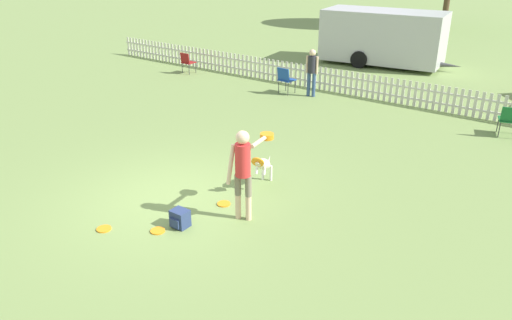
{
  "coord_description": "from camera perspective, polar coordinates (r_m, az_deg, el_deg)",
  "views": [
    {
      "loc": [
        6.54,
        -6.18,
        4.75
      ],
      "look_at": [
        1.32,
        1.04,
        0.83
      ],
      "focal_mm": 35.0,
      "sensor_mm": 36.0,
      "label": 1
    }
  ],
  "objects": [
    {
      "name": "folding_chair_green_right",
      "position": [
        19.87,
        -7.89,
        11.14
      ],
      "size": [
        0.44,
        0.46,
        0.82
      ],
      "rotation": [
        0.0,
        0.0,
        3.12
      ],
      "color": "#333338",
      "rests_on": "ground_plane"
    },
    {
      "name": "frisbee_near_handler",
      "position": [
        9.87,
        -3.7,
        -5.02
      ],
      "size": [
        0.26,
        0.26,
        0.02
      ],
      "color": "orange",
      "rests_on": "ground_plane"
    },
    {
      "name": "frisbee_midfield",
      "position": [
        9.16,
        -11.17,
        -7.94
      ],
      "size": [
        0.26,
        0.26,
        0.02
      ],
      "color": "orange",
      "rests_on": "ground_plane"
    },
    {
      "name": "equipment_trailer",
      "position": [
        21.78,
        14.31,
        13.55
      ],
      "size": [
        5.72,
        2.72,
        2.19
      ],
      "rotation": [
        0.0,
        0.0,
        0.12
      ],
      "color": "#B7B7B7",
      "rests_on": "ground_plane"
    },
    {
      "name": "backpack_on_grass",
      "position": [
        9.16,
        -8.7,
        -6.63
      ],
      "size": [
        0.31,
        0.3,
        0.33
      ],
      "color": "navy",
      "rests_on": "ground_plane"
    },
    {
      "name": "folding_chair_center",
      "position": [
        14.65,
        27.05,
        4.25
      ],
      "size": [
        0.64,
        0.66,
        0.85
      ],
      "rotation": [
        0.0,
        0.0,
        3.43
      ],
      "color": "#333338",
      "rests_on": "ground_plane"
    },
    {
      "name": "handler_person",
      "position": [
        8.92,
        -1.3,
        -0.35
      ],
      "size": [
        0.44,
        1.14,
        1.75
      ],
      "rotation": [
        0.0,
        0.0,
        0.35
      ],
      "color": "beige",
      "rests_on": "ground_plane"
    },
    {
      "name": "frisbee_near_dog",
      "position": [
        9.45,
        -16.99,
        -7.53
      ],
      "size": [
        0.26,
        0.26,
        0.02
      ],
      "color": "orange",
      "rests_on": "ground_plane"
    },
    {
      "name": "folding_chair_blue_left",
      "position": [
        16.96,
        3.38,
        9.33
      ],
      "size": [
        0.51,
        0.53,
        0.9
      ],
      "rotation": [
        0.0,
        0.0,
        3.06
      ],
      "color": "#333338",
      "rests_on": "ground_plane"
    },
    {
      "name": "ground_plane",
      "position": [
        10.18,
        -9.54,
        -4.45
      ],
      "size": [
        240.0,
        240.0,
        0.0
      ],
      "primitive_type": "plane",
      "color": "olive"
    },
    {
      "name": "leaping_dog",
      "position": [
        10.33,
        0.81,
        -0.51
      ],
      "size": [
        0.54,
        1.08,
        0.86
      ],
      "rotation": [
        0.0,
        0.0,
        -2.79
      ],
      "color": "beige",
      "rests_on": "ground_plane"
    },
    {
      "name": "spectator_standing",
      "position": [
        16.65,
        6.4,
        10.36
      ],
      "size": [
        0.41,
        0.27,
        1.56
      ],
      "rotation": [
        0.0,
        0.0,
        3.35
      ],
      "color": "#334C7A",
      "rests_on": "ground_plane"
    },
    {
      "name": "picket_fence",
      "position": [
        16.97,
        12.06,
        8.36
      ],
      "size": [
        23.13,
        0.04,
        0.79
      ],
      "color": "beige",
      "rests_on": "ground_plane"
    }
  ]
}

